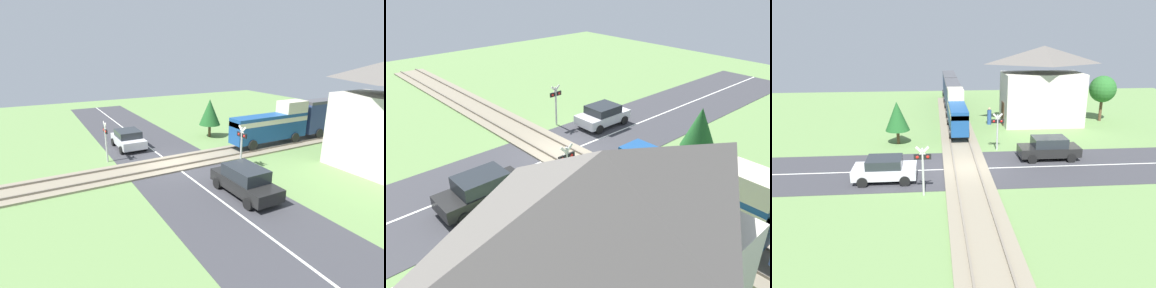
% 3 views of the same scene
% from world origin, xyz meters
% --- Properties ---
extents(ground_plane, '(60.00, 60.00, 0.00)m').
position_xyz_m(ground_plane, '(0.00, 0.00, 0.00)').
color(ground_plane, '#66894C').
extents(road_surface, '(48.00, 6.40, 0.02)m').
position_xyz_m(road_surface, '(0.00, 0.00, 0.01)').
color(road_surface, '#38383D').
rests_on(road_surface, ground_plane).
extents(track_bed, '(2.80, 48.00, 0.24)m').
position_xyz_m(track_bed, '(0.00, 0.00, 0.07)').
color(track_bed, gray).
rests_on(track_bed, ground_plane).
extents(car_near_crossing, '(3.61, 1.97, 1.41)m').
position_xyz_m(car_near_crossing, '(-4.83, -1.44, 0.75)').
color(car_near_crossing, silver).
rests_on(car_near_crossing, ground_plane).
extents(car_far_side, '(4.03, 1.83, 1.54)m').
position_xyz_m(car_far_side, '(5.73, 1.44, 0.80)').
color(car_far_side, black).
rests_on(car_far_side, ground_plane).
extents(crossing_signal_west_approach, '(0.90, 0.18, 2.75)m').
position_xyz_m(crossing_signal_west_approach, '(-2.57, -3.59, 1.78)').
color(crossing_signal_west_approach, '#B7B7B7').
rests_on(crossing_signal_west_approach, ground_plane).
extents(crossing_signal_east_approach, '(0.90, 0.18, 2.75)m').
position_xyz_m(crossing_signal_east_approach, '(2.57, 3.59, 1.78)').
color(crossing_signal_east_approach, '#B7B7B7').
rests_on(crossing_signal_east_approach, ground_plane).
extents(pedestrian_by_station, '(0.39, 0.39, 1.56)m').
position_xyz_m(pedestrian_by_station, '(3.11, 11.07, 0.71)').
color(pedestrian_by_station, '#2D4C8E').
rests_on(pedestrian_by_station, ground_plane).
extents(tree_roadside_hedge, '(1.83, 1.83, 3.26)m').
position_xyz_m(tree_roadside_hedge, '(-4.68, 5.76, 2.15)').
color(tree_roadside_hedge, brown).
rests_on(tree_roadside_hedge, ground_plane).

